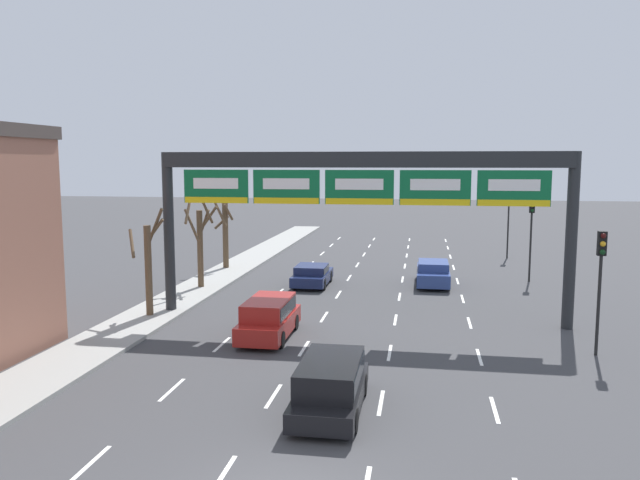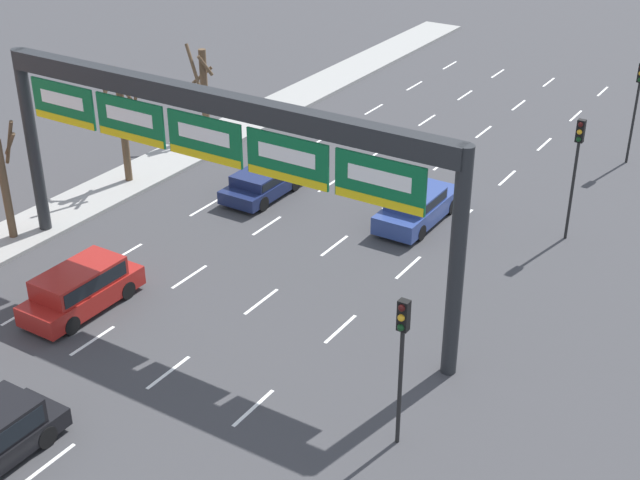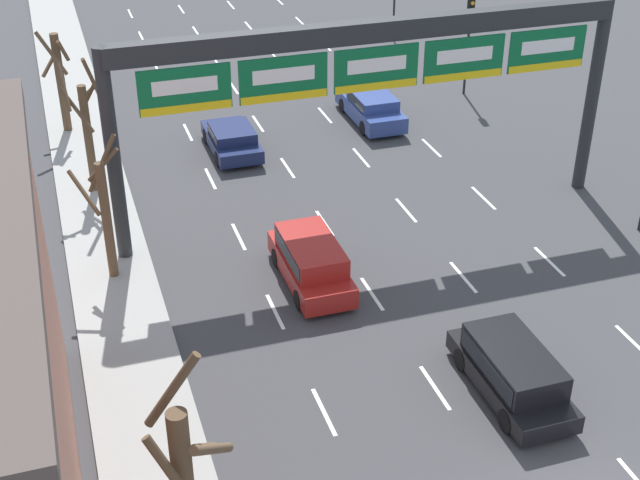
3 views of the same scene
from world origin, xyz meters
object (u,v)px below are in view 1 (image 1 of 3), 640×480
car_navy (312,274)px  tree_bare_furthest (225,231)px  traffic_light_mid_block (509,212)px  tree_bare_third (148,263)px  sign_gantry (360,186)px  suv_red (269,316)px  traffic_light_near_gantry (531,222)px  traffic_light_far_end (601,267)px  tree_bare_second (200,239)px  car_blue (433,272)px  suv_black (330,382)px

car_navy → tree_bare_furthest: tree_bare_furthest is taller
car_navy → traffic_light_mid_block: bearing=45.0°
traffic_light_mid_block → tree_bare_third: bearing=-131.4°
sign_gantry → traffic_light_mid_block: size_ratio=3.79×
sign_gantry → suv_red: bearing=-134.2°
traffic_light_near_gantry → tree_bare_furthest: traffic_light_near_gantry is taller
car_navy → traffic_light_far_end: bearing=-41.6°
tree_bare_second → sign_gantry: bearing=-30.0°
traffic_light_far_end → tree_bare_third: 19.07m
suv_red → tree_bare_third: 6.88m
car_blue → tree_bare_furthest: size_ratio=1.01×
car_navy → tree_bare_furthest: size_ratio=0.87×
sign_gantry → tree_bare_furthest: (-10.16, 11.91, -3.50)m
traffic_light_near_gantry → suv_red: bearing=-131.3°
tree_bare_second → tree_bare_third: 6.62m
tree_bare_second → suv_red: bearing=-55.3°
tree_bare_furthest → tree_bare_second: bearing=-84.4°
sign_gantry → traffic_light_near_gantry: size_ratio=3.68×
car_navy → traffic_light_near_gantry: (12.70, 3.31, 2.92)m
traffic_light_mid_block → tree_bare_furthest: bearing=-156.9°
traffic_light_near_gantry → tree_bare_third: tree_bare_third is taller
sign_gantry → suv_black: size_ratio=4.09×
traffic_light_mid_block → tree_bare_third: size_ratio=1.00×
traffic_light_mid_block → sign_gantry: bearing=-114.3°
car_blue → tree_bare_third: 16.57m
tree_bare_third → car_blue: bearing=37.5°
car_blue → tree_bare_third: tree_bare_third is taller
car_blue → suv_black: suv_black is taller
car_navy → tree_bare_third: bearing=-125.2°
sign_gantry → car_navy: sign_gantry is taller
traffic_light_near_gantry → traffic_light_mid_block: bearing=90.6°
tree_bare_second → car_navy: bearing=18.6°
sign_gantry → traffic_light_near_gantry: (9.20, 10.84, -2.53)m
car_blue → traffic_light_mid_block: 12.85m
suv_red → car_blue: bearing=61.1°
suv_red → sign_gantry: bearing=45.8°
car_blue → suv_red: size_ratio=1.07×
car_blue → traffic_light_mid_block: size_ratio=0.98×
traffic_light_far_end → suv_red: bearing=178.4°
car_navy → traffic_light_far_end: traffic_light_far_end is taller
sign_gantry → suv_red: (-3.35, -3.44, -5.21)m
car_blue → suv_black: (-3.21, -19.47, 0.09)m
traffic_light_far_end → tree_bare_second: (-18.79, 9.28, -0.43)m
suv_red → traffic_light_near_gantry: bearing=48.7°
sign_gantry → traffic_light_near_gantry: bearing=49.7°
traffic_light_mid_block → traffic_light_far_end: (0.16, -23.92, -0.16)m
car_navy → traffic_light_far_end: 17.26m
suv_red → tree_bare_third: tree_bare_third is taller
suv_red → tree_bare_furthest: 16.88m
sign_gantry → tree_bare_third: (-9.60, -1.12, -3.55)m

